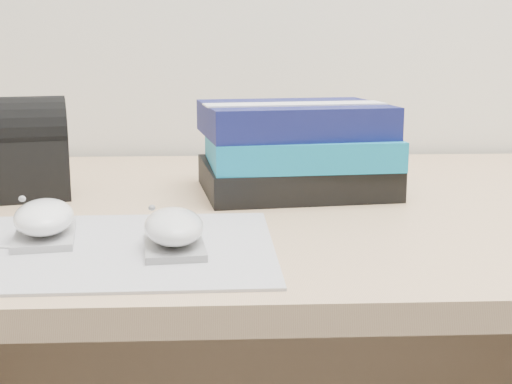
{
  "coord_description": "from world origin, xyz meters",
  "views": [
    {
      "loc": [
        -0.09,
        0.62,
        0.94
      ],
      "look_at": [
        -0.05,
        1.45,
        0.77
      ],
      "focal_mm": 50.0,
      "sensor_mm": 36.0,
      "label": 1
    }
  ],
  "objects_px": {
    "book_stack": "(295,149)",
    "pouch": "(13,149)",
    "mouse_front": "(174,229)",
    "mouse_rear": "(44,220)",
    "desk": "(280,340)"
  },
  "relations": [
    {
      "from": "desk",
      "to": "mouse_rear",
      "type": "bearing_deg",
      "value": -137.4
    },
    {
      "from": "desk",
      "to": "pouch",
      "type": "distance_m",
      "value": 0.48
    },
    {
      "from": "book_stack",
      "to": "mouse_rear",
      "type": "bearing_deg",
      "value": -139.85
    },
    {
      "from": "desk",
      "to": "pouch",
      "type": "height_order",
      "value": "pouch"
    },
    {
      "from": "desk",
      "to": "book_stack",
      "type": "distance_m",
      "value": 0.3
    },
    {
      "from": "mouse_front",
      "to": "book_stack",
      "type": "bearing_deg",
      "value": 62.18
    },
    {
      "from": "pouch",
      "to": "mouse_rear",
      "type": "bearing_deg",
      "value": -67.45
    },
    {
      "from": "mouse_front",
      "to": "book_stack",
      "type": "xyz_separation_m",
      "value": [
        0.16,
        0.3,
        0.04
      ]
    },
    {
      "from": "mouse_front",
      "to": "desk",
      "type": "bearing_deg",
      "value": 65.56
    },
    {
      "from": "book_stack",
      "to": "pouch",
      "type": "distance_m",
      "value": 0.4
    },
    {
      "from": "book_stack",
      "to": "mouse_front",
      "type": "bearing_deg",
      "value": -117.82
    },
    {
      "from": "mouse_rear",
      "to": "mouse_front",
      "type": "relative_size",
      "value": 1.06
    },
    {
      "from": "desk",
      "to": "mouse_rear",
      "type": "distance_m",
      "value": 0.46
    },
    {
      "from": "mouse_front",
      "to": "book_stack",
      "type": "height_order",
      "value": "book_stack"
    },
    {
      "from": "mouse_rear",
      "to": "mouse_front",
      "type": "bearing_deg",
      "value": -16.98
    }
  ]
}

